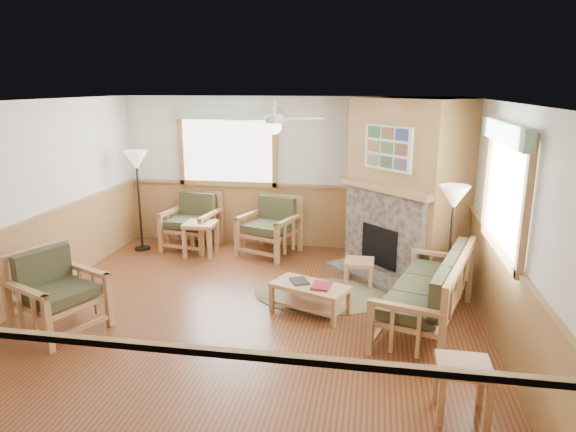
% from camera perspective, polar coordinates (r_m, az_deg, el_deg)
% --- Properties ---
extents(floor, '(6.00, 6.00, 0.01)m').
position_cam_1_polar(floor, '(6.82, -4.39, -10.76)').
color(floor, brown).
rests_on(floor, ground).
extents(ceiling, '(6.00, 6.00, 0.01)m').
position_cam_1_polar(ceiling, '(6.18, -4.88, 12.59)').
color(ceiling, white).
rests_on(ceiling, floor).
extents(wall_back, '(6.00, 0.02, 2.70)m').
position_cam_1_polar(wall_back, '(9.24, -0.02, 4.80)').
color(wall_back, white).
rests_on(wall_back, floor).
extents(wall_front, '(6.00, 0.02, 2.70)m').
position_cam_1_polar(wall_front, '(3.70, -16.39, -10.84)').
color(wall_front, white).
rests_on(wall_front, floor).
extents(wall_left, '(0.02, 6.00, 2.70)m').
position_cam_1_polar(wall_left, '(7.67, -26.89, 1.24)').
color(wall_left, white).
rests_on(wall_left, floor).
extents(wall_right, '(0.02, 6.00, 2.70)m').
position_cam_1_polar(wall_right, '(6.34, 22.66, -0.79)').
color(wall_right, white).
rests_on(wall_right, floor).
extents(wainscot, '(6.00, 6.00, 1.10)m').
position_cam_1_polar(wainscot, '(6.61, -4.49, -6.39)').
color(wainscot, '#A57843').
rests_on(wainscot, floor).
extents(fireplace, '(3.11, 3.11, 2.70)m').
position_cam_1_polar(fireplace, '(8.19, 13.12, 3.18)').
color(fireplace, '#A57843').
rests_on(fireplace, floor).
extents(window_back, '(1.90, 0.16, 1.50)m').
position_cam_1_polar(window_back, '(9.33, -6.88, 12.08)').
color(window_back, white).
rests_on(window_back, wall_back).
extents(window_right, '(0.16, 1.90, 1.50)m').
position_cam_1_polar(window_right, '(5.96, 23.79, 9.74)').
color(window_right, white).
rests_on(window_right, wall_right).
extents(ceiling_fan, '(1.59, 1.59, 0.36)m').
position_cam_1_polar(ceiling_fan, '(6.41, -1.53, 12.34)').
color(ceiling_fan, white).
rests_on(ceiling_fan, ceiling).
extents(sofa, '(2.19, 1.39, 0.94)m').
position_cam_1_polar(sofa, '(6.52, 15.09, -7.94)').
color(sofa, '#B08252').
rests_on(sofa, floor).
extents(armchair_back_left, '(0.99, 0.99, 0.98)m').
position_cam_1_polar(armchair_back_left, '(9.44, -10.71, -0.59)').
color(armchair_back_left, '#B08252').
rests_on(armchair_back_left, floor).
extents(armchair_back_right, '(1.12, 1.12, 0.98)m').
position_cam_1_polar(armchair_back_right, '(8.94, -2.13, -1.16)').
color(armchair_back_right, '#B08252').
rests_on(armchair_back_right, floor).
extents(armchair_left, '(1.15, 1.15, 0.97)m').
position_cam_1_polar(armchair_left, '(6.77, -24.17, -7.72)').
color(armchair_left, '#B08252').
rests_on(armchair_left, floor).
extents(coffee_table, '(1.09, 0.83, 0.39)m').
position_cam_1_polar(coffee_table, '(6.74, 2.45, -9.18)').
color(coffee_table, '#B08252').
rests_on(coffee_table, floor).
extents(end_table_chairs, '(0.54, 0.52, 0.59)m').
position_cam_1_polar(end_table_chairs, '(9.03, -9.66, -2.53)').
color(end_table_chairs, '#B08252').
rests_on(end_table_chairs, floor).
extents(end_table_sofa, '(0.47, 0.45, 0.52)m').
position_cam_1_polar(end_table_sofa, '(5.05, 18.76, -17.83)').
color(end_table_sofa, '#B08252').
rests_on(end_table_sofa, floor).
extents(footstool, '(0.43, 0.43, 0.37)m').
position_cam_1_polar(footstool, '(7.75, 7.90, -6.18)').
color(footstool, '#B08252').
rests_on(footstool, floor).
extents(braided_rug, '(2.16, 2.16, 0.01)m').
position_cam_1_polar(braided_rug, '(7.34, 3.74, -8.76)').
color(braided_rug, brown).
rests_on(braided_rug, floor).
extents(floor_lamp_left, '(0.51, 0.51, 1.79)m').
position_cam_1_polar(floor_lamp_left, '(9.44, -16.21, 1.62)').
color(floor_lamp_left, black).
rests_on(floor_lamp_left, floor).
extents(floor_lamp_right, '(0.44, 0.44, 1.67)m').
position_cam_1_polar(floor_lamp_right, '(6.99, 17.57, -3.41)').
color(floor_lamp_right, black).
rests_on(floor_lamp_right, floor).
extents(book_red, '(0.25, 0.32, 0.03)m').
position_cam_1_polar(book_red, '(6.59, 3.72, -7.63)').
color(book_red, maroon).
rests_on(book_red, coffee_table).
extents(book_dark, '(0.30, 0.33, 0.03)m').
position_cam_1_polar(book_dark, '(6.74, 1.27, -7.14)').
color(book_dark, black).
rests_on(book_dark, coffee_table).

